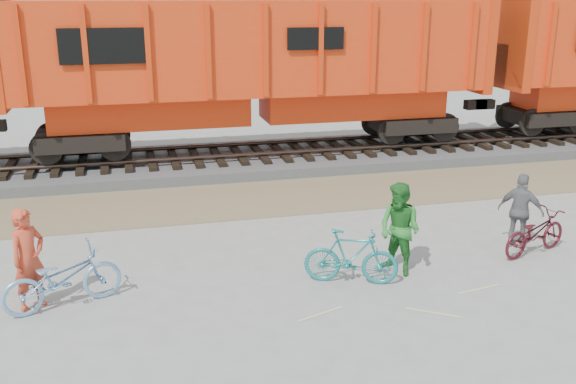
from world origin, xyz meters
name	(u,v)px	position (x,y,z in m)	size (l,w,h in m)	color
ground	(361,287)	(0.00, 0.00, 0.00)	(120.00, 120.00, 0.00)	#9E9E99
gravel_strip	(286,196)	(0.00, 5.50, 0.01)	(120.00, 3.00, 0.02)	#867253
ballast_bed	(259,159)	(0.00, 9.00, 0.15)	(120.00, 4.00, 0.30)	slate
track	(259,149)	(0.00, 9.00, 0.47)	(120.00, 2.60, 0.24)	black
hopper_car_center	(254,65)	(-0.10, 9.00, 3.01)	(14.00, 3.13, 4.65)	black
bicycle_blue	(62,278)	(-5.06, 0.51, 0.51)	(0.68, 1.95, 1.02)	#76A8D5
bicycle_teal	(351,257)	(-0.13, 0.21, 0.51)	(0.48, 1.69, 1.01)	teal
bicycle_maroon	(535,233)	(3.89, 0.61, 0.45)	(0.59, 1.70, 0.89)	#4A1119
person_solo	(28,259)	(-5.56, 0.61, 0.87)	(0.63, 0.41, 1.73)	#D24328
person_man	(400,229)	(0.87, 0.41, 0.87)	(0.84, 0.66, 1.73)	#287B2B
person_woman	(521,211)	(3.79, 1.01, 0.78)	(0.91, 0.38, 1.56)	slate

